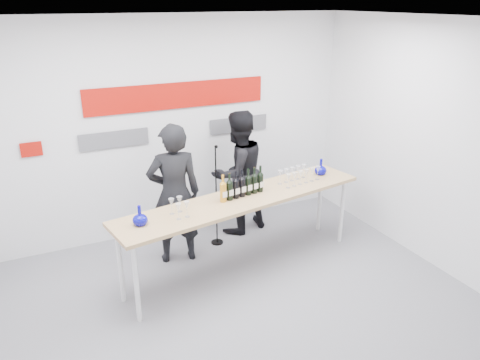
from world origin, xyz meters
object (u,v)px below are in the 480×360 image
object	(u,v)px
tasting_table	(244,203)
presenter_right	(238,173)
mic_stand	(217,215)
presenter_left	(174,194)

from	to	relation	value
tasting_table	presenter_right	size ratio (longest dim) A/B	1.85
presenter_right	mic_stand	world-z (taller)	presenter_right
tasting_table	presenter_right	xyz separation A→B (m)	(0.39, 0.98, -0.01)
tasting_table	mic_stand	distance (m)	0.86
tasting_table	presenter_right	bearing A→B (deg)	58.62
tasting_table	presenter_left	xyz separation A→B (m)	(-0.67, 0.58, 0.01)
tasting_table	presenter_left	bearing A→B (deg)	129.77
presenter_left	mic_stand	world-z (taller)	presenter_left
presenter_left	tasting_table	bearing A→B (deg)	149.16
mic_stand	presenter_right	bearing A→B (deg)	25.52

